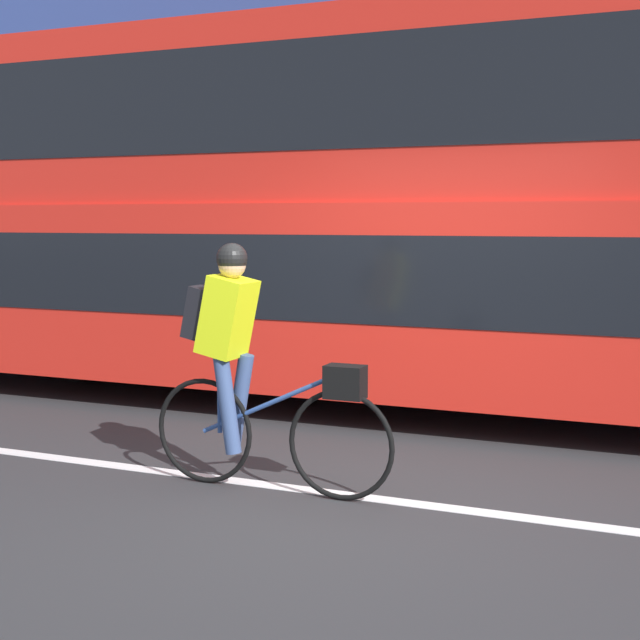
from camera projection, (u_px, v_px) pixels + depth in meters
ground_plane at (349, 504)px, 5.85m from camera, size 80.00×80.00×0.00m
road_center_line at (358, 496)px, 6.01m from camera, size 50.00×0.14×0.01m
sidewalk_curb at (511, 364)px, 11.01m from camera, size 60.00×1.62×0.15m
building_facade at (531, 112)px, 11.53m from camera, size 60.00×0.30×6.47m
bus at (350, 201)px, 8.90m from camera, size 10.81×2.58×3.69m
cyclist_on_bike at (246, 359)px, 6.10m from camera, size 1.79×0.32×1.70m
trash_bin at (97, 305)px, 13.23m from camera, size 0.53×0.53×0.88m
street_sign_post at (228, 245)px, 12.27m from camera, size 0.36×0.09×2.40m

